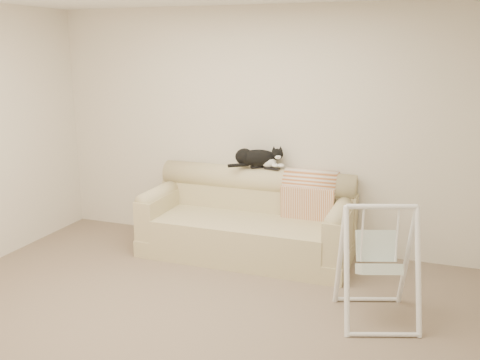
# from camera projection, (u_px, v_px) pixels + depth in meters

# --- Properties ---
(ground_plane) EXTENTS (5.00, 5.00, 0.00)m
(ground_plane) POSITION_uv_depth(u_px,v_px,m) (191.00, 324.00, 4.29)
(ground_plane) COLOR #725E49
(ground_plane) RESTS_ON ground
(room_shell) EXTENTS (5.04, 4.04, 2.60)m
(room_shell) POSITION_uv_depth(u_px,v_px,m) (186.00, 136.00, 3.93)
(room_shell) COLOR beige
(room_shell) RESTS_ON ground
(sofa) EXTENTS (2.20, 0.93, 0.90)m
(sofa) POSITION_uv_depth(u_px,v_px,m) (248.00, 222.00, 5.71)
(sofa) COLOR tan
(sofa) RESTS_ON ground
(remote_a) EXTENTS (0.17, 0.15, 0.03)m
(remote_a) POSITION_uv_depth(u_px,v_px,m) (259.00, 167.00, 5.79)
(remote_a) COLOR black
(remote_a) RESTS_ON sofa
(remote_b) EXTENTS (0.18, 0.07, 0.02)m
(remote_b) POSITION_uv_depth(u_px,v_px,m) (272.00, 168.00, 5.71)
(remote_b) COLOR black
(remote_b) RESTS_ON sofa
(tuxedo_cat) EXTENTS (0.59, 0.38, 0.24)m
(tuxedo_cat) POSITION_uv_depth(u_px,v_px,m) (258.00, 158.00, 5.75)
(tuxedo_cat) COLOR black
(tuxedo_cat) RESTS_ON sofa
(throw_blanket) EXTENTS (0.56, 0.38, 0.58)m
(throw_blanket) POSITION_uv_depth(u_px,v_px,m) (311.00, 188.00, 5.62)
(throw_blanket) COLOR #BA652C
(throw_blanket) RESTS_ON sofa
(baby_swing) EXTENTS (0.77, 0.80, 0.98)m
(baby_swing) POSITION_uv_depth(u_px,v_px,m) (378.00, 262.00, 4.28)
(baby_swing) COLOR white
(baby_swing) RESTS_ON ground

